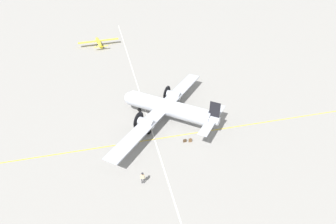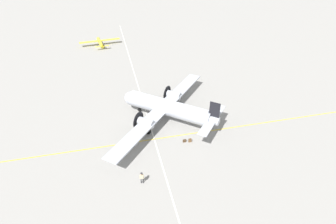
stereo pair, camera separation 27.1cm
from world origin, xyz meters
name	(u,v)px [view 1 (the left image)]	position (x,y,z in m)	size (l,w,h in m)	color
ground_plane	(168,120)	(0.00, 0.00, 0.00)	(300.00, 300.00, 0.00)	gray
apron_line_eastwest	(175,136)	(0.00, -4.45, 0.00)	(120.00, 0.16, 0.01)	gold
apron_line_northsouth	(149,122)	(-3.20, 0.00, 0.00)	(0.16, 120.00, 0.01)	silver
airliner_main	(166,107)	(-0.30, 0.26, 2.43)	(20.01, 22.68, 5.52)	#ADB2BC
crew_foreground	(143,177)	(-6.24, -12.46, 1.06)	(0.57, 0.32, 1.69)	#2D2D33
suitcase_near_door	(190,140)	(1.85, -6.32, 0.30)	(0.47, 0.17, 0.63)	brown
suitcase_upright_spare	(185,141)	(1.05, -6.17, 0.25)	(0.49, 0.14, 0.53)	#47331E
light_aircraft_distant	(99,42)	(-10.24, 40.61, 0.87)	(11.37, 8.51, 2.15)	yellow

